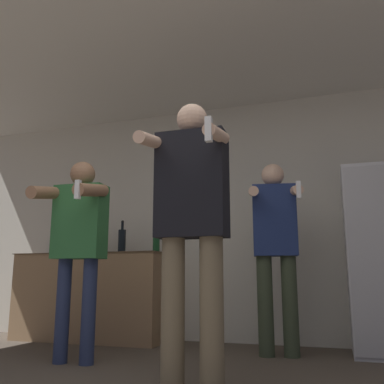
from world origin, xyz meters
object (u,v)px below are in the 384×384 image
bottle_clear_vodka (95,242)px  bottle_red_label (122,241)px  bottle_short_whiskey (81,246)px  person_woman_foreground (192,220)px  bottle_brown_liquor (156,243)px  person_man_side (78,234)px  person_spectator_back (275,242)px

bottle_clear_vodka → bottle_red_label: size_ratio=0.91×
bottle_short_whiskey → bottle_clear_vodka: bearing=0.0°
person_woman_foreground → bottle_brown_liquor: bearing=119.6°
person_man_side → bottle_short_whiskey: bearing=121.9°
bottle_red_label → person_man_side: bearing=-79.3°
bottle_clear_vodka → person_woman_foreground: bearing=-44.9°
bottle_short_whiskey → bottle_red_label: bottle_red_label is taller
bottle_brown_liquor → bottle_clear_vodka: (-0.73, 0.00, 0.03)m
person_man_side → person_spectator_back: (1.47, 0.82, -0.04)m
bottle_brown_liquor → person_woman_foreground: person_woman_foreground is taller
person_woman_foreground → person_man_side: person_woman_foreground is taller
bottle_red_label → person_spectator_back: (1.69, -0.35, -0.08)m
bottle_clear_vodka → person_spectator_back: size_ratio=0.19×
bottle_brown_liquor → person_man_side: size_ratio=0.16×
bottle_brown_liquor → person_woman_foreground: 1.94m
bottle_red_label → person_woman_foreground: 2.17m
person_man_side → bottle_red_label: bearing=100.7°
bottle_brown_liquor → person_spectator_back: 1.34m
person_woman_foreground → person_man_side: 1.25m
bottle_brown_liquor → person_spectator_back: bearing=-15.4°
bottle_short_whiskey → person_spectator_back: bearing=-9.1°
bottle_brown_liquor → person_man_side: person_man_side is taller
bottle_short_whiskey → person_spectator_back: size_ratio=0.15×
bottle_red_label → person_woman_foreground: (1.36, -1.69, -0.05)m
bottle_red_label → person_man_side: size_ratio=0.22×
bottle_clear_vodka → person_woman_foreground: size_ratio=0.18×
bottle_brown_liquor → person_man_side: (-0.18, -1.17, -0.01)m
bottle_red_label → person_spectator_back: 1.73m
bottle_clear_vodka → bottle_brown_liquor: bearing=-0.0°
person_woman_foreground → person_man_side: (-1.14, 0.51, -0.00)m
bottle_clear_vodka → person_woman_foreground: 2.39m
person_woman_foreground → person_man_side: size_ratio=1.09×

